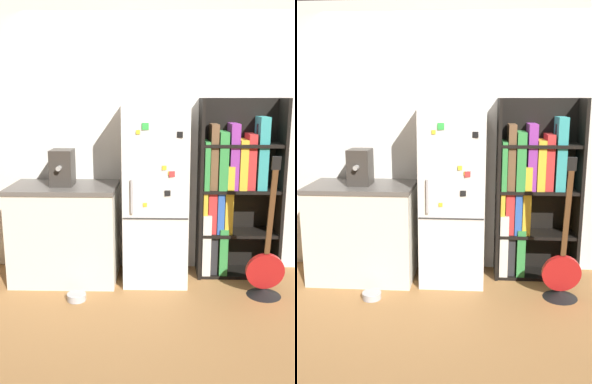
{
  "view_description": "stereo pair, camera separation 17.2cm",
  "coord_description": "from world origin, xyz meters",
  "views": [
    {
      "loc": [
        0.03,
        -3.73,
        1.72
      ],
      "look_at": [
        -0.08,
        0.15,
        0.86
      ],
      "focal_mm": 40.0,
      "sensor_mm": 36.0,
      "label": 1
    },
    {
      "loc": [
        0.2,
        -3.72,
        1.72
      ],
      "look_at": [
        -0.08,
        0.15,
        0.86
      ],
      "focal_mm": 40.0,
      "sensor_mm": 36.0,
      "label": 2
    }
  ],
  "objects": [
    {
      "name": "kitchen_counter",
      "position": [
        -0.86,
        0.14,
        0.46
      ],
      "size": [
        0.99,
        0.63,
        0.92
      ],
      "color": "silver",
      "rests_on": "ground_plane"
    },
    {
      "name": "ground_plane",
      "position": [
        0.0,
        0.0,
        0.0
      ],
      "size": [
        16.0,
        16.0,
        0.0
      ],
      "primitive_type": "plane",
      "color": "#A87542"
    },
    {
      "name": "guitar",
      "position": [
        0.96,
        -0.2,
        0.18
      ],
      "size": [
        0.34,
        0.31,
        1.26
      ],
      "color": "black",
      "rests_on": "ground_plane"
    },
    {
      "name": "pet_bowl",
      "position": [
        -0.68,
        -0.33,
        0.03
      ],
      "size": [
        0.17,
        0.17,
        0.06
      ],
      "color": "#B7B7BC",
      "rests_on": "ground_plane"
    },
    {
      "name": "refrigerator",
      "position": [
        -0.0,
        0.16,
        0.86
      ],
      "size": [
        0.59,
        0.6,
        1.71
      ],
      "color": "white",
      "rests_on": "ground_plane"
    },
    {
      "name": "wall_back",
      "position": [
        0.0,
        0.47,
        1.3
      ],
      "size": [
        8.0,
        0.05,
        2.6
      ],
      "color": "white",
      "rests_on": "ground_plane"
    },
    {
      "name": "bookshelf",
      "position": [
        0.72,
        0.3,
        0.84
      ],
      "size": [
        0.78,
        0.34,
        1.71
      ],
      "color": "black",
      "rests_on": "ground_plane"
    },
    {
      "name": "espresso_machine",
      "position": [
        -0.86,
        0.13,
        1.09
      ],
      "size": [
        0.2,
        0.29,
        0.33
      ],
      "color": "#38332D",
      "rests_on": "kitchen_counter"
    }
  ]
}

